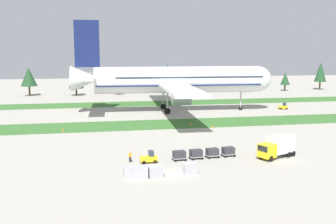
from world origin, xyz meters
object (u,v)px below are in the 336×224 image
object	(u,v)px
ground_crew_marshaller	(130,156)
taxiway_marker_1	(63,130)
cargo_dolly_lead	(179,155)
taxiway_marker_0	(191,124)
uld_container_1	(131,172)
airliner	(175,80)
uld_container_3	(190,168)
baggage_tug	(149,158)
uld_container_0	(141,172)
pushback_tractor	(283,107)
catering_truck	(277,146)
cargo_dolly_second	(196,153)
taxiway_marker_2	(213,127)
cargo_dolly_third	(212,152)
uld_container_2	(155,172)
cargo_dolly_fourth	(228,151)

from	to	relation	value
ground_crew_marshaller	taxiway_marker_1	distance (m)	29.68
cargo_dolly_lead	taxiway_marker_1	size ratio (longest dim) A/B	3.81
ground_crew_marshaller	taxiway_marker_0	distance (m)	33.59
uld_container_1	taxiway_marker_1	distance (m)	36.62
airliner	uld_container_3	size ratio (longest dim) A/B	35.81
baggage_tug	taxiway_marker_1	bearing A→B (deg)	22.23
uld_container_0	pushback_tractor	bearing A→B (deg)	48.55
catering_truck	uld_container_1	bearing A→B (deg)	78.93
cargo_dolly_second	taxiway_marker_1	bearing A→B (deg)	34.12
taxiway_marker_0	taxiway_marker_1	size ratio (longest dim) A/B	1.07
baggage_tug	taxiway_marker_2	world-z (taller)	baggage_tug
pushback_tractor	ground_crew_marshaller	distance (m)	70.14
uld_container_3	taxiway_marker_2	distance (m)	34.30
uld_container_1	taxiway_marker_0	xyz separation A→B (m)	(17.79, 36.56, -0.44)
cargo_dolly_third	taxiway_marker_2	bearing A→B (deg)	-23.35
airliner	taxiway_marker_2	distance (m)	27.67
pushback_tractor	taxiway_marker_1	bearing A→B (deg)	111.68
uld_container_2	taxiway_marker_1	world-z (taller)	uld_container_2
cargo_dolly_second	uld_container_2	xyz separation A→B (m)	(-8.06, -7.96, -0.16)
baggage_tug	cargo_dolly_fourth	distance (m)	13.73
airliner	catering_truck	distance (m)	52.98
baggage_tug	taxiway_marker_2	size ratio (longest dim) A/B	3.95
cargo_dolly_third	baggage_tug	bearing A→B (deg)	90.00
catering_truck	taxiway_marker_1	world-z (taller)	catering_truck
cargo_dolly_lead	baggage_tug	bearing A→B (deg)	90.00
uld_container_0	uld_container_1	bearing A→B (deg)	161.53
cargo_dolly_second	ground_crew_marshaller	size ratio (longest dim) A/B	1.35
baggage_tug	cargo_dolly_third	xyz separation A→B (m)	(10.76, 1.14, 0.10)
uld_container_2	taxiway_marker_1	distance (m)	38.22
cargo_dolly_second	uld_container_1	world-z (taller)	cargo_dolly_second
cargo_dolly_third	uld_container_2	distance (m)	13.72
ground_crew_marshaller	taxiway_marker_1	xyz separation A→B (m)	(-12.21, 27.04, -0.64)
pushback_tractor	uld_container_3	size ratio (longest dim) A/B	1.33
airliner	uld_container_1	size ratio (longest dim) A/B	35.81
cargo_dolly_second	taxiway_marker_2	size ratio (longest dim) A/B	3.41
taxiway_marker_1	airliner	bearing A→B (deg)	37.73
airliner	uld_container_3	xyz separation A→B (m)	(-9.66, -57.63, -8.45)
uld_container_0	taxiway_marker_1	xyz separation A→B (m)	(-12.89, 35.18, -0.52)
baggage_tug	taxiway_marker_2	distance (m)	31.09
uld_container_3	taxiway_marker_2	bearing A→B (deg)	67.42
uld_container_1	taxiway_marker_0	size ratio (longest dim) A/B	3.03
ground_crew_marshaller	uld_container_0	distance (m)	8.16
pushback_tractor	catering_truck	bearing A→B (deg)	155.11
cargo_dolly_third	pushback_tractor	bearing A→B (deg)	-43.51
cargo_dolly_third	uld_container_0	xyz separation A→B (m)	(-12.98, -8.27, -0.09)
baggage_tug	airliner	bearing A→B (deg)	-22.14
baggage_tug	uld_container_1	world-z (taller)	baggage_tug
cargo_dolly_lead	taxiway_marker_2	world-z (taller)	cargo_dolly_lead
pushback_tractor	taxiway_marker_2	world-z (taller)	pushback_tractor
catering_truck	taxiway_marker_1	xyz separation A→B (m)	(-36.36, 28.98, -1.64)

